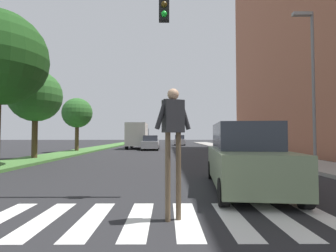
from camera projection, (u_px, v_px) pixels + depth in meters
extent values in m
plane|color=#262628|center=(161.00, 150.00, 26.97)|extent=(140.00, 140.00, 0.00)
cube|color=silver|center=(44.00, 219.00, 4.74)|extent=(0.45, 2.20, 0.01)
cube|color=silver|center=(91.00, 219.00, 4.75)|extent=(0.45, 2.20, 0.01)
cube|color=silver|center=(139.00, 219.00, 4.75)|extent=(0.45, 2.20, 0.01)
cube|color=silver|center=(186.00, 219.00, 4.76)|extent=(0.45, 2.20, 0.01)
cube|color=silver|center=(233.00, 219.00, 4.76)|extent=(0.45, 2.20, 0.01)
cube|color=silver|center=(280.00, 219.00, 4.77)|extent=(0.45, 2.20, 0.01)
cube|color=silver|center=(327.00, 219.00, 4.78)|extent=(0.45, 2.20, 0.01)
cube|color=#477A38|center=(82.00, 151.00, 24.92)|extent=(2.74, 64.00, 0.15)
cylinder|color=#4C3823|center=(35.00, 134.00, 16.39)|extent=(0.36, 0.36, 3.05)
sphere|color=#2D6628|center=(35.00, 96.00, 16.49)|extent=(3.39, 3.39, 3.39)
cylinder|color=#4C3823|center=(77.00, 136.00, 24.14)|extent=(0.36, 0.36, 2.79)
sphere|color=#2D6628|center=(77.00, 113.00, 24.23)|extent=(2.87, 2.87, 2.87)
cube|color=#9E9991|center=(243.00, 151.00, 25.03)|extent=(3.00, 64.00, 0.15)
cube|color=black|center=(164.00, 7.00, 6.81)|extent=(0.28, 0.20, 0.80)
sphere|color=#4C380F|center=(164.00, 4.00, 6.69)|extent=(0.16, 0.16, 0.16)
sphere|color=#19D833|center=(164.00, 14.00, 6.68)|extent=(0.16, 0.16, 0.16)
cylinder|color=slate|center=(314.00, 88.00, 12.12)|extent=(0.14, 0.14, 7.50)
cube|color=gray|center=(302.00, 14.00, 12.26)|extent=(0.90, 0.24, 0.16)
cylinder|color=brown|center=(178.00, 176.00, 4.76)|extent=(0.13, 0.13, 1.65)
cylinder|color=brown|center=(168.00, 177.00, 4.68)|extent=(0.13, 0.13, 1.65)
cube|color=#262628|center=(173.00, 116.00, 4.76)|extent=(0.44, 0.37, 0.62)
cylinder|color=#262628|center=(184.00, 115.00, 4.86)|extent=(0.28, 0.19, 0.58)
cylinder|color=#262628|center=(161.00, 114.00, 4.67)|extent=(0.28, 0.19, 0.58)
sphere|color=tan|center=(173.00, 94.00, 4.78)|extent=(0.29, 0.29, 0.22)
cube|color=gray|center=(246.00, 166.00, 7.38)|extent=(2.38, 4.78, 0.96)
cube|color=#2D333D|center=(244.00, 136.00, 7.64)|extent=(1.93, 2.69, 0.79)
cylinder|color=black|center=(305.00, 194.00, 5.44)|extent=(0.29, 0.66, 0.64)
cylinder|color=black|center=(223.00, 192.00, 5.61)|extent=(0.29, 0.66, 0.64)
cylinder|color=black|center=(260.00, 171.00, 9.12)|extent=(0.29, 0.66, 0.64)
cylinder|color=black|center=(211.00, 170.00, 9.29)|extent=(0.29, 0.66, 0.64)
cube|color=#B7B7BC|center=(151.00, 144.00, 28.20)|extent=(1.78, 4.48, 0.77)
cube|color=#2D333D|center=(151.00, 138.00, 28.00)|extent=(1.56, 2.02, 0.63)
cylinder|color=black|center=(145.00, 146.00, 29.97)|extent=(0.22, 0.64, 0.64)
cylinder|color=black|center=(158.00, 146.00, 29.98)|extent=(0.22, 0.64, 0.64)
cylinder|color=black|center=(142.00, 148.00, 26.39)|extent=(0.22, 0.64, 0.64)
cylinder|color=black|center=(157.00, 148.00, 26.40)|extent=(0.22, 0.64, 0.64)
cube|color=#B7B7BC|center=(180.00, 141.00, 42.03)|extent=(1.97, 4.49, 0.81)
cube|color=#2D333D|center=(180.00, 137.00, 42.28)|extent=(1.63, 2.06, 0.67)
cylinder|color=black|center=(185.00, 144.00, 40.24)|extent=(0.25, 0.65, 0.64)
cylinder|color=black|center=(175.00, 144.00, 40.31)|extent=(0.25, 0.65, 0.64)
cylinder|color=black|center=(184.00, 143.00, 43.73)|extent=(0.25, 0.65, 0.64)
cylinder|color=black|center=(175.00, 143.00, 43.80)|extent=(0.25, 0.65, 0.64)
cube|color=#474C51|center=(140.00, 137.00, 33.13)|extent=(2.30, 2.00, 2.20)
cube|color=beige|center=(137.00, 134.00, 30.05)|extent=(2.30, 4.20, 2.70)
cylinder|color=black|center=(132.00, 144.00, 33.09)|extent=(0.30, 0.90, 0.90)
cylinder|color=black|center=(148.00, 144.00, 33.10)|extent=(0.30, 0.90, 0.90)
cylinder|color=black|center=(127.00, 146.00, 28.94)|extent=(0.30, 0.90, 0.90)
cylinder|color=black|center=(145.00, 146.00, 28.96)|extent=(0.30, 0.90, 0.90)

